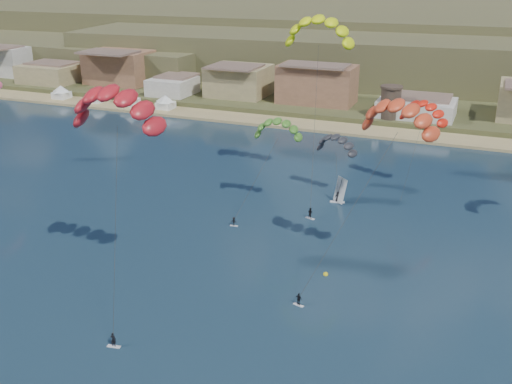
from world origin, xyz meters
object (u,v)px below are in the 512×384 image
kitesurfer_red (115,100)px  kitesurfer_yellow (319,27)px  buoy (326,274)px  windsurfer (339,195)px  kitesurfer_green (278,126)px  kitesurfer_orange (399,112)px  watchtower (391,102)px

kitesurfer_red → kitesurfer_yellow: size_ratio=0.87×
buoy → windsurfer: bearing=101.0°
kitesurfer_yellow → kitesurfer_red: bearing=-104.8°
kitesurfer_yellow → kitesurfer_green: size_ratio=1.87×
kitesurfer_yellow → kitesurfer_orange: 35.55m
kitesurfer_red → buoy: bearing=29.3°
kitesurfer_orange → watchtower: bearing=99.9°
kitesurfer_green → buoy: 28.94m
kitesurfer_green → buoy: kitesurfer_green is taller
kitesurfer_red → kitesurfer_green: kitesurfer_red is taller
kitesurfer_red → kitesurfer_yellow: bearing=75.2°
windsurfer → buoy: windsurfer is taller
watchtower → kitesurfer_green: bearing=-97.2°
kitesurfer_orange → buoy: kitesurfer_orange is taller
buoy → watchtower: bearing=94.4°
kitesurfer_yellow → windsurfer: size_ratio=7.29×
watchtower → kitesurfer_yellow: (-4.97, -52.40, 23.94)m
kitesurfer_red → kitesurfer_yellow: kitesurfer_yellow is taller
kitesurfer_orange → kitesurfer_green: kitesurfer_orange is taller
kitesurfer_yellow → windsurfer: (6.25, -5.09, -28.82)m
watchtower → kitesurfer_orange: bearing=-80.1°
kitesurfer_orange → buoy: (-7.77, -2.86, -23.40)m
kitesurfer_red → windsurfer: bearing=65.6°
watchtower → buoy: 84.85m
watchtower → kitesurfer_yellow: kitesurfer_yellow is taller
kitesurfer_red → kitesurfer_orange: (31.21, 16.04, -2.16)m
watchtower → kitesurfer_red: (-16.93, -97.55, 19.30)m
watchtower → kitesurfer_orange: size_ratio=0.31×
kitesurfer_yellow → windsurfer: bearing=-39.1°
kitesurfer_red → kitesurfer_orange: size_ratio=1.07×
kitesurfer_orange → windsurfer: kitesurfer_orange is taller
kitesurfer_red → kitesurfer_green: bearing=75.2°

